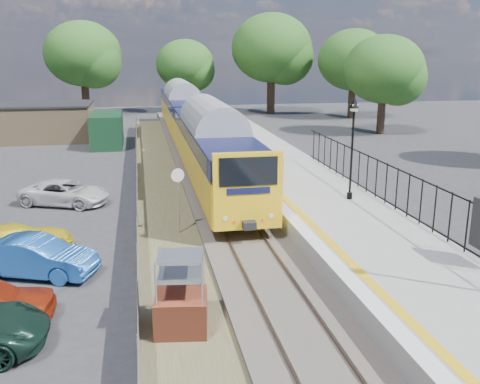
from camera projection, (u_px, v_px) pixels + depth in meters
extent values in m
plane|color=#2D2D30|center=(266.00, 280.00, 17.86)|extent=(120.00, 120.00, 0.00)
cube|color=#473F38|center=(221.00, 198.00, 27.34)|extent=(3.40, 80.00, 0.20)
cube|color=#4C472D|center=(166.00, 214.00, 24.93)|extent=(2.60, 70.00, 0.06)
cube|color=brown|center=(207.00, 197.00, 27.18)|extent=(0.07, 80.00, 0.14)
cube|color=brown|center=(235.00, 196.00, 27.43)|extent=(0.07, 80.00, 0.14)
cube|color=gray|center=(312.00, 198.00, 26.10)|extent=(5.00, 70.00, 0.90)
cube|color=silver|center=(267.00, 191.00, 25.58)|extent=(0.50, 70.00, 0.01)
cube|color=yellow|center=(277.00, 191.00, 25.67)|extent=(0.30, 70.00, 0.01)
cylinder|color=black|center=(349.00, 196.00, 24.24)|extent=(0.24, 0.24, 0.30)
cylinder|color=black|center=(352.00, 156.00, 23.77)|extent=(0.10, 0.10, 3.70)
cube|color=black|center=(354.00, 112.00, 23.28)|extent=(0.08, 0.08, 0.30)
cube|color=beige|center=(354.00, 108.00, 23.23)|extent=(0.26, 0.26, 0.30)
cone|color=black|center=(354.00, 102.00, 23.17)|extent=(0.44, 0.44, 0.50)
cube|color=black|center=(416.00, 177.00, 20.74)|extent=(0.05, 26.00, 0.05)
cube|color=#937853|center=(43.00, 123.00, 45.73)|extent=(8.00, 6.00, 3.00)
cube|color=black|center=(42.00, 104.00, 45.34)|extent=(8.20, 6.20, 0.15)
cube|color=#13351C|center=(107.00, 130.00, 42.97)|extent=(2.40, 6.00, 2.60)
cylinder|color=#332319|center=(86.00, 99.00, 63.09)|extent=(0.88, 0.88, 3.85)
ellipsoid|color=#23521B|center=(83.00, 54.00, 61.76)|extent=(8.80, 8.80, 7.48)
cylinder|color=#332319|center=(186.00, 99.00, 67.23)|extent=(0.72, 0.72, 3.15)
ellipsoid|color=#23521B|center=(185.00, 64.00, 66.14)|extent=(7.20, 7.20, 6.12)
cylinder|color=#332319|center=(271.00, 96.00, 65.09)|extent=(0.96, 0.96, 4.20)
ellipsoid|color=#23521B|center=(272.00, 48.00, 63.64)|extent=(9.60, 9.60, 8.16)
cylinder|color=#332319|center=(352.00, 103.00, 60.91)|extent=(0.80, 0.80, 3.50)
ellipsoid|color=#23521B|center=(354.00, 60.00, 59.70)|extent=(8.00, 8.00, 6.80)
cylinder|color=#332319|center=(381.00, 117.00, 49.20)|extent=(0.72, 0.72, 3.15)
ellipsoid|color=#23521B|center=(384.00, 69.00, 48.11)|extent=(7.20, 7.20, 6.12)
cube|color=yellow|center=(212.00, 156.00, 30.01)|extent=(2.80, 20.00, 1.90)
cube|color=#10133C|center=(212.00, 133.00, 29.67)|extent=(2.82, 20.00, 0.90)
cube|color=black|center=(212.00, 133.00, 29.67)|extent=(2.82, 18.00, 0.70)
cube|color=black|center=(212.00, 177.00, 30.31)|extent=(2.00, 18.00, 0.45)
cube|color=yellow|center=(182.00, 115.00, 49.58)|extent=(2.80, 20.00, 1.90)
cube|color=#10133C|center=(182.00, 101.00, 49.25)|extent=(2.82, 20.00, 0.90)
cube|color=black|center=(182.00, 101.00, 49.25)|extent=(2.82, 18.00, 0.70)
cube|color=black|center=(182.00, 128.00, 49.88)|extent=(2.00, 18.00, 0.45)
cube|color=black|center=(249.00, 172.00, 19.96)|extent=(2.24, 0.04, 1.10)
cube|color=brown|center=(181.00, 313.00, 14.44)|extent=(1.56, 1.56, 1.07)
cylinder|color=#999EA3|center=(178.00, 205.00, 22.03)|extent=(0.06, 0.06, 2.52)
cylinder|color=silver|center=(178.00, 175.00, 21.66)|extent=(0.55, 0.21, 0.56)
imported|color=#1A4E9D|center=(35.00, 257.00, 18.00)|extent=(4.35, 2.77, 1.35)
imported|color=yellow|center=(16.00, 240.00, 19.86)|extent=(4.43, 3.16, 1.19)
imported|color=silver|center=(65.00, 193.00, 26.45)|extent=(4.84, 3.53, 1.22)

